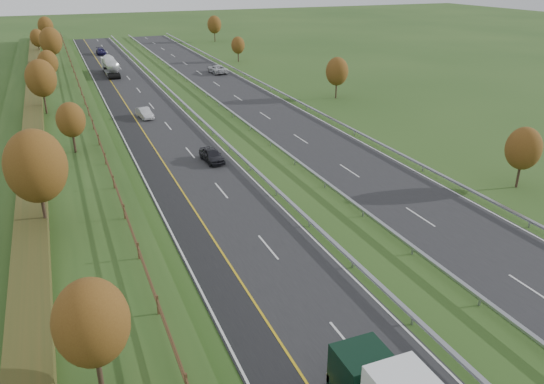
{
  "coord_description": "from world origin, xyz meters",
  "views": [
    {
      "loc": [
        -11.92,
        -9.9,
        19.73
      ],
      "look_at": [
        3.67,
        28.11,
        2.2
      ],
      "focal_mm": 35.0,
      "sensor_mm": 36.0,
      "label": 1
    }
  ],
  "objects_px": {
    "car_dark_near": "(212,155)",
    "car_small_far": "(101,51)",
    "car_silver_mid": "(145,113)",
    "car_oncoming": "(217,69)",
    "road_tanker": "(110,65)"
  },
  "relations": [
    {
      "from": "car_dark_near",
      "to": "car_small_far",
      "type": "distance_m",
      "value": 84.25
    },
    {
      "from": "car_dark_near",
      "to": "car_silver_mid",
      "type": "bearing_deg",
      "value": 95.18
    },
    {
      "from": "car_silver_mid",
      "to": "car_small_far",
      "type": "relative_size",
      "value": 0.85
    },
    {
      "from": "car_dark_near",
      "to": "car_silver_mid",
      "type": "xyz_separation_m",
      "value": [
        -3.63,
        21.15,
        -0.05
      ]
    },
    {
      "from": "car_silver_mid",
      "to": "car_dark_near",
      "type": "bearing_deg",
      "value": -87.48
    },
    {
      "from": "car_oncoming",
      "to": "car_small_far",
      "type": "bearing_deg",
      "value": -63.36
    },
    {
      "from": "road_tanker",
      "to": "car_small_far",
      "type": "xyz_separation_m",
      "value": [
        0.87,
        27.73,
        -1.09
      ]
    },
    {
      "from": "car_small_far",
      "to": "car_oncoming",
      "type": "height_order",
      "value": "car_oncoming"
    },
    {
      "from": "car_silver_mid",
      "to": "car_small_far",
      "type": "distance_m",
      "value": 63.04
    },
    {
      "from": "car_silver_mid",
      "to": "car_oncoming",
      "type": "bearing_deg",
      "value": 48.86
    },
    {
      "from": "car_small_far",
      "to": "road_tanker",
      "type": "bearing_deg",
      "value": -92.47
    },
    {
      "from": "road_tanker",
      "to": "car_dark_near",
      "type": "bearing_deg",
      "value": -85.85
    },
    {
      "from": "car_silver_mid",
      "to": "car_oncoming",
      "type": "distance_m",
      "value": 34.79
    },
    {
      "from": "car_silver_mid",
      "to": "car_oncoming",
      "type": "xyz_separation_m",
      "value": [
        19.41,
        28.87,
        0.13
      ]
    },
    {
      "from": "car_dark_near",
      "to": "car_oncoming",
      "type": "bearing_deg",
      "value": 67.93
    }
  ]
}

